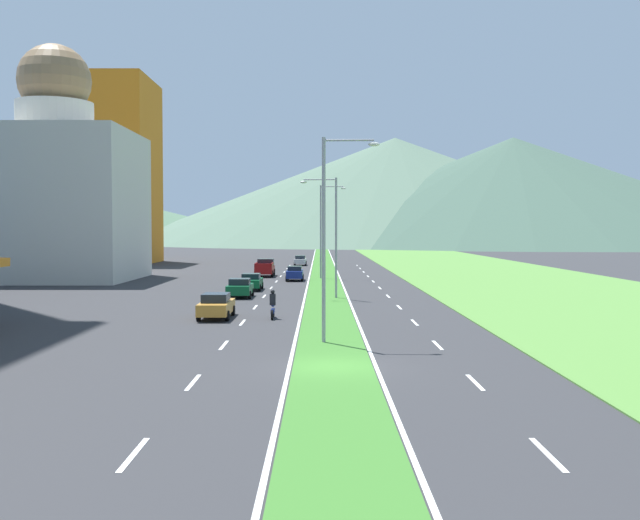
% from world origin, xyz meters
% --- Properties ---
extents(ground_plane, '(600.00, 600.00, 0.00)m').
position_xyz_m(ground_plane, '(0.00, 0.00, 0.00)').
color(ground_plane, '#2D2D30').
extents(grass_median, '(3.20, 240.00, 0.06)m').
position_xyz_m(grass_median, '(0.00, 60.00, 0.03)').
color(grass_median, '#387028').
rests_on(grass_median, ground_plane).
extents(grass_verge_right, '(24.00, 240.00, 0.06)m').
position_xyz_m(grass_verge_right, '(20.60, 60.00, 0.03)').
color(grass_verge_right, '#518438').
rests_on(grass_verge_right, ground_plane).
extents(lane_dash_left_1, '(0.16, 2.80, 0.01)m').
position_xyz_m(lane_dash_left_1, '(-5.10, -11.43, 0.01)').
color(lane_dash_left_1, silver).
rests_on(lane_dash_left_1, ground_plane).
extents(lane_dash_left_2, '(0.16, 2.80, 0.01)m').
position_xyz_m(lane_dash_left_2, '(-5.10, -2.87, 0.01)').
color(lane_dash_left_2, silver).
rests_on(lane_dash_left_2, ground_plane).
extents(lane_dash_left_3, '(0.16, 2.80, 0.01)m').
position_xyz_m(lane_dash_left_3, '(-5.10, 5.70, 0.01)').
color(lane_dash_left_3, silver).
rests_on(lane_dash_left_3, ground_plane).
extents(lane_dash_left_4, '(0.16, 2.80, 0.01)m').
position_xyz_m(lane_dash_left_4, '(-5.10, 14.26, 0.01)').
color(lane_dash_left_4, silver).
rests_on(lane_dash_left_4, ground_plane).
extents(lane_dash_left_5, '(0.16, 2.80, 0.01)m').
position_xyz_m(lane_dash_left_5, '(-5.10, 22.83, 0.01)').
color(lane_dash_left_5, silver).
rests_on(lane_dash_left_5, ground_plane).
extents(lane_dash_left_6, '(0.16, 2.80, 0.01)m').
position_xyz_m(lane_dash_left_6, '(-5.10, 31.40, 0.01)').
color(lane_dash_left_6, silver).
rests_on(lane_dash_left_6, ground_plane).
extents(lane_dash_left_7, '(0.16, 2.80, 0.01)m').
position_xyz_m(lane_dash_left_7, '(-5.10, 39.96, 0.01)').
color(lane_dash_left_7, silver).
rests_on(lane_dash_left_7, ground_plane).
extents(lane_dash_left_8, '(0.16, 2.80, 0.01)m').
position_xyz_m(lane_dash_left_8, '(-5.10, 48.53, 0.01)').
color(lane_dash_left_8, silver).
rests_on(lane_dash_left_8, ground_plane).
extents(lane_dash_left_9, '(0.16, 2.80, 0.01)m').
position_xyz_m(lane_dash_left_9, '(-5.10, 57.10, 0.01)').
color(lane_dash_left_9, silver).
rests_on(lane_dash_left_9, ground_plane).
extents(lane_dash_left_10, '(0.16, 2.80, 0.01)m').
position_xyz_m(lane_dash_left_10, '(-5.10, 65.66, 0.01)').
color(lane_dash_left_10, silver).
rests_on(lane_dash_left_10, ground_plane).
extents(lane_dash_left_11, '(0.16, 2.80, 0.01)m').
position_xyz_m(lane_dash_left_11, '(-5.10, 74.23, 0.01)').
color(lane_dash_left_11, silver).
rests_on(lane_dash_left_11, ground_plane).
extents(lane_dash_left_12, '(0.16, 2.80, 0.01)m').
position_xyz_m(lane_dash_left_12, '(-5.10, 82.79, 0.01)').
color(lane_dash_left_12, silver).
rests_on(lane_dash_left_12, ground_plane).
extents(lane_dash_right_1, '(0.16, 2.80, 0.01)m').
position_xyz_m(lane_dash_right_1, '(5.10, -11.43, 0.01)').
color(lane_dash_right_1, silver).
rests_on(lane_dash_right_1, ground_plane).
extents(lane_dash_right_2, '(0.16, 2.80, 0.01)m').
position_xyz_m(lane_dash_right_2, '(5.10, -2.87, 0.01)').
color(lane_dash_right_2, silver).
rests_on(lane_dash_right_2, ground_plane).
extents(lane_dash_right_3, '(0.16, 2.80, 0.01)m').
position_xyz_m(lane_dash_right_3, '(5.10, 5.70, 0.01)').
color(lane_dash_right_3, silver).
rests_on(lane_dash_right_3, ground_plane).
extents(lane_dash_right_4, '(0.16, 2.80, 0.01)m').
position_xyz_m(lane_dash_right_4, '(5.10, 14.26, 0.01)').
color(lane_dash_right_4, silver).
rests_on(lane_dash_right_4, ground_plane).
extents(lane_dash_right_5, '(0.16, 2.80, 0.01)m').
position_xyz_m(lane_dash_right_5, '(5.10, 22.83, 0.01)').
color(lane_dash_right_5, silver).
rests_on(lane_dash_right_5, ground_plane).
extents(lane_dash_right_6, '(0.16, 2.80, 0.01)m').
position_xyz_m(lane_dash_right_6, '(5.10, 31.40, 0.01)').
color(lane_dash_right_6, silver).
rests_on(lane_dash_right_6, ground_plane).
extents(lane_dash_right_7, '(0.16, 2.80, 0.01)m').
position_xyz_m(lane_dash_right_7, '(5.10, 39.96, 0.01)').
color(lane_dash_right_7, silver).
rests_on(lane_dash_right_7, ground_plane).
extents(lane_dash_right_8, '(0.16, 2.80, 0.01)m').
position_xyz_m(lane_dash_right_8, '(5.10, 48.53, 0.01)').
color(lane_dash_right_8, silver).
rests_on(lane_dash_right_8, ground_plane).
extents(lane_dash_right_9, '(0.16, 2.80, 0.01)m').
position_xyz_m(lane_dash_right_9, '(5.10, 57.10, 0.01)').
color(lane_dash_right_9, silver).
rests_on(lane_dash_right_9, ground_plane).
extents(lane_dash_right_10, '(0.16, 2.80, 0.01)m').
position_xyz_m(lane_dash_right_10, '(5.10, 65.66, 0.01)').
color(lane_dash_right_10, silver).
rests_on(lane_dash_right_10, ground_plane).
extents(lane_dash_right_11, '(0.16, 2.80, 0.01)m').
position_xyz_m(lane_dash_right_11, '(5.10, 74.23, 0.01)').
color(lane_dash_right_11, silver).
rests_on(lane_dash_right_11, ground_plane).
extents(lane_dash_right_12, '(0.16, 2.80, 0.01)m').
position_xyz_m(lane_dash_right_12, '(5.10, 82.79, 0.01)').
color(lane_dash_right_12, silver).
rests_on(lane_dash_right_12, ground_plane).
extents(edge_line_median_left, '(0.16, 240.00, 0.01)m').
position_xyz_m(edge_line_median_left, '(-1.75, 60.00, 0.01)').
color(edge_line_median_left, silver).
rests_on(edge_line_median_left, ground_plane).
extents(edge_line_median_right, '(0.16, 240.00, 0.01)m').
position_xyz_m(edge_line_median_right, '(1.75, 60.00, 0.01)').
color(edge_line_median_right, silver).
rests_on(edge_line_median_right, ground_plane).
extents(domed_building, '(16.84, 16.84, 25.42)m').
position_xyz_m(domed_building, '(-29.18, 51.30, 9.64)').
color(domed_building, beige).
rests_on(domed_building, ground_plane).
extents(midrise_colored, '(16.20, 16.20, 29.41)m').
position_xyz_m(midrise_colored, '(-35.51, 90.02, 14.71)').
color(midrise_colored, orange).
rests_on(midrise_colored, ground_plane).
extents(hill_far_left, '(204.27, 204.27, 25.50)m').
position_xyz_m(hill_far_left, '(-115.99, 287.24, 12.75)').
color(hill_far_left, '#47664C').
rests_on(hill_far_left, ground_plane).
extents(hill_far_center, '(219.09, 219.09, 42.40)m').
position_xyz_m(hill_far_center, '(29.94, 272.91, 21.20)').
color(hill_far_center, '#516B56').
rests_on(hill_far_center, ground_plane).
extents(hill_far_right, '(197.83, 197.83, 39.14)m').
position_xyz_m(hill_far_right, '(70.57, 244.88, 19.57)').
color(hill_far_right, '#3D5647').
rests_on(hill_far_right, ground_plane).
extents(street_lamp_near, '(2.77, 0.35, 9.95)m').
position_xyz_m(street_lamp_near, '(-0.06, 6.31, 5.66)').
color(street_lamp_near, '#99999E').
rests_on(street_lamp_near, ground_plane).
extents(street_lamp_mid, '(2.96, 0.43, 9.62)m').
position_xyz_m(street_lamp_mid, '(0.46, 29.61, 5.51)').
color(street_lamp_mid, '#99999E').
rests_on(street_lamp_mid, ground_plane).
extents(street_lamp_far, '(2.89, 0.35, 10.37)m').
position_xyz_m(street_lamp_far, '(-0.15, 52.84, 5.89)').
color(street_lamp_far, '#99999E').
rests_on(street_lamp_far, ground_plane).
extents(car_0, '(2.01, 4.04, 1.55)m').
position_xyz_m(car_0, '(-6.98, 30.24, 0.79)').
color(car_0, '#0C5128').
rests_on(car_0, ground_plane).
extents(car_1, '(1.95, 4.71, 1.56)m').
position_xyz_m(car_1, '(-6.95, 16.38, 0.79)').
color(car_1, '#C6842D').
rests_on(car_1, ground_plane).
extents(car_2, '(1.86, 4.23, 1.57)m').
position_xyz_m(car_2, '(-3.21, 49.80, 0.80)').
color(car_2, navy).
rests_on(car_2, ground_plane).
extents(car_3, '(1.94, 4.36, 1.52)m').
position_xyz_m(car_3, '(-6.73, 37.46, 0.78)').
color(car_3, '#0C5128').
rests_on(car_3, ground_plane).
extents(car_4, '(1.86, 4.78, 1.51)m').
position_xyz_m(car_4, '(-3.51, 83.00, 0.77)').
color(car_4, '#B2B2B7').
rests_on(car_4, ground_plane).
extents(pickup_truck_0, '(2.18, 5.40, 2.00)m').
position_xyz_m(pickup_truck_0, '(-6.94, 57.04, 0.98)').
color(pickup_truck_0, maroon).
rests_on(pickup_truck_0, ground_plane).
extents(motorcycle_rider, '(0.36, 2.00, 1.80)m').
position_xyz_m(motorcycle_rider, '(-3.43, 16.21, 0.75)').
color(motorcycle_rider, black).
rests_on(motorcycle_rider, ground_plane).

